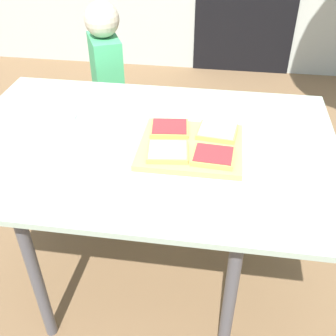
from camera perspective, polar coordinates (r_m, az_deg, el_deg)
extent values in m
plane|color=brown|center=(2.03, -2.51, -14.66)|extent=(16.00, 16.00, 0.00)
cube|color=#9AAD9A|center=(1.52, -3.25, 3.43)|extent=(1.42, 0.95, 0.02)
cylinder|color=#4C4C51|center=(1.62, -18.20, -14.09)|extent=(0.05, 0.05, 0.74)
cylinder|color=#4C4C51|center=(1.50, 8.68, -17.77)|extent=(0.05, 0.05, 0.74)
cylinder|color=#4C4C51|center=(2.10, -10.63, 0.74)|extent=(0.05, 0.05, 0.74)
cylinder|color=#4C4C51|center=(2.01, 9.19, -1.01)|extent=(0.05, 0.05, 0.74)
cube|color=tan|center=(1.46, 3.22, 3.03)|extent=(0.37, 0.32, 0.02)
cube|color=gold|center=(1.40, -0.04, 2.27)|extent=(0.16, 0.14, 0.02)
cube|color=beige|center=(1.39, -0.04, 2.63)|extent=(0.14, 0.12, 0.00)
cube|color=gold|center=(1.53, 0.20, 5.58)|extent=(0.16, 0.14, 0.02)
cube|color=red|center=(1.52, 0.21, 5.91)|extent=(0.14, 0.12, 0.00)
cube|color=gold|center=(1.52, 6.95, 5.07)|extent=(0.16, 0.14, 0.02)
cube|color=beige|center=(1.51, 6.98, 5.40)|extent=(0.14, 0.12, 0.00)
cube|color=gold|center=(1.38, 6.40, 1.65)|extent=(0.15, 0.13, 0.02)
cube|color=red|center=(1.38, 6.43, 2.00)|extent=(0.13, 0.12, 0.00)
cylinder|color=white|center=(1.72, -16.29, 6.79)|extent=(0.21, 0.21, 0.01)
cylinder|color=white|center=(1.53, 9.28, 4.09)|extent=(0.21, 0.21, 0.01)
cylinder|color=navy|center=(2.49, -8.01, 4.57)|extent=(0.09, 0.09, 0.55)
cylinder|color=navy|center=(2.38, -7.36, 2.87)|extent=(0.09, 0.09, 0.55)
cube|color=#3FA566|center=(2.22, -8.65, 13.49)|extent=(0.23, 0.28, 0.35)
sphere|color=#C3B298|center=(2.14, -9.32, 19.96)|extent=(0.17, 0.17, 0.17)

